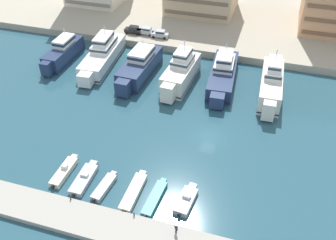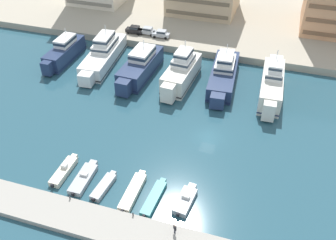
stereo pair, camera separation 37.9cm
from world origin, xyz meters
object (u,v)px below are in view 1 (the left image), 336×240
(car_silver_mid_left, at_px, (160,34))
(yacht_navy_far_left, at_px, (63,52))
(yacht_navy_center, at_px, (223,73))
(yacht_ivory_center_right, at_px, (271,83))
(motorboat_grey_mid_left, at_px, (104,187))
(motorboat_grey_center_right, at_px, (186,200))
(yacht_ivory_center_left, at_px, (181,72))
(motorboat_teal_center, at_px, (155,198))
(motorboat_cream_far_left, at_px, (64,171))
(car_black_far_left, at_px, (133,30))
(motorboat_grey_left, at_px, (84,178))
(yacht_white_left, at_px, (103,54))
(pedestrian_near_edge, at_px, (176,228))
(motorboat_cream_center_left, at_px, (134,192))
(car_silver_left, at_px, (146,31))
(yacht_navy_mid_left, at_px, (139,66))

(car_silver_mid_left, bearing_deg, yacht_navy_far_left, -142.00)
(yacht_navy_center, height_order, yacht_ivory_center_right, yacht_ivory_center_right)
(yacht_ivory_center_right, height_order, motorboat_grey_mid_left, yacht_ivory_center_right)
(motorboat_grey_center_right, xyz_separation_m, car_silver_mid_left, (-18.23, 44.59, 2.17))
(yacht_ivory_center_left, distance_m, motorboat_grey_center_right, 30.66)
(motorboat_teal_center, bearing_deg, yacht_navy_far_left, 135.29)
(motorboat_teal_center, height_order, motorboat_grey_center_right, motorboat_grey_center_right)
(motorboat_cream_far_left, xyz_separation_m, car_black_far_left, (-6.14, 44.92, 2.15))
(motorboat_grey_left, distance_m, car_black_far_left, 46.41)
(yacht_white_left, xyz_separation_m, car_silver_mid_left, (9.20, 12.31, 0.53))
(car_black_far_left, bearing_deg, yacht_ivory_center_left, -44.05)
(yacht_navy_far_left, relative_size, yacht_ivory_center_left, 0.95)
(yacht_navy_far_left, distance_m, car_black_far_left, 18.03)
(motorboat_grey_left, xyz_separation_m, motorboat_grey_center_right, (15.44, 0.50, 0.03))
(pedestrian_near_edge, bearing_deg, motorboat_cream_center_left, 146.83)
(yacht_ivory_center_left, distance_m, motorboat_cream_far_left, 31.04)
(yacht_ivory_center_right, bearing_deg, motorboat_teal_center, -112.66)
(pedestrian_near_edge, bearing_deg, yacht_white_left, 125.95)
(motorboat_grey_center_right, distance_m, car_black_far_left, 51.43)
(yacht_ivory_center_right, distance_m, car_silver_left, 34.02)
(motorboat_cream_far_left, xyz_separation_m, motorboat_grey_center_right, (18.95, 0.07, -0.03))
(yacht_navy_center, height_order, motorboat_teal_center, yacht_navy_center)
(yacht_white_left, relative_size, motorboat_cream_center_left, 2.61)
(yacht_ivory_center_left, xyz_separation_m, car_silver_mid_left, (-9.26, 15.34, 0.10))
(yacht_navy_mid_left, bearing_deg, motorboat_grey_center_right, -58.89)
(yacht_navy_far_left, relative_size, motorboat_cream_far_left, 2.18)
(motorboat_grey_left, height_order, motorboat_teal_center, motorboat_grey_left)
(yacht_ivory_center_left, bearing_deg, motorboat_cream_center_left, -87.27)
(motorboat_grey_left, bearing_deg, pedestrian_near_edge, -18.65)
(motorboat_grey_left, distance_m, motorboat_grey_mid_left, 3.54)
(motorboat_grey_left, bearing_deg, motorboat_grey_mid_left, -9.18)
(motorboat_grey_left, height_order, car_black_far_left, car_black_far_left)
(yacht_navy_far_left, bearing_deg, yacht_white_left, 10.94)
(yacht_ivory_center_right, relative_size, motorboat_grey_left, 2.51)
(yacht_white_left, relative_size, yacht_ivory_center_right, 1.15)
(motorboat_cream_far_left, height_order, motorboat_teal_center, motorboat_cream_far_left)
(yacht_navy_far_left, height_order, motorboat_cream_far_left, yacht_navy_far_left)
(yacht_white_left, bearing_deg, yacht_navy_far_left, -169.06)
(car_silver_left, bearing_deg, yacht_white_left, -113.22)
(yacht_ivory_center_left, bearing_deg, car_silver_left, 129.07)
(motorboat_grey_center_right, bearing_deg, pedestrian_near_edge, -88.36)
(yacht_navy_far_left, bearing_deg, car_black_far_left, 52.21)
(motorboat_grey_left, xyz_separation_m, car_silver_left, (-6.46, 45.67, 2.20))
(motorboat_cream_center_left, bearing_deg, motorboat_grey_left, 178.32)
(yacht_white_left, distance_m, motorboat_cream_center_left, 38.58)
(motorboat_grey_mid_left, xyz_separation_m, car_black_far_left, (-13.15, 45.91, 2.23))
(motorboat_cream_center_left, xyz_separation_m, car_black_far_left, (-17.55, 45.57, 2.19))
(motorboat_teal_center, distance_m, car_silver_mid_left, 47.61)
(motorboat_cream_far_left, bearing_deg, yacht_navy_far_left, 119.26)
(yacht_navy_mid_left, height_order, motorboat_grey_mid_left, yacht_navy_mid_left)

